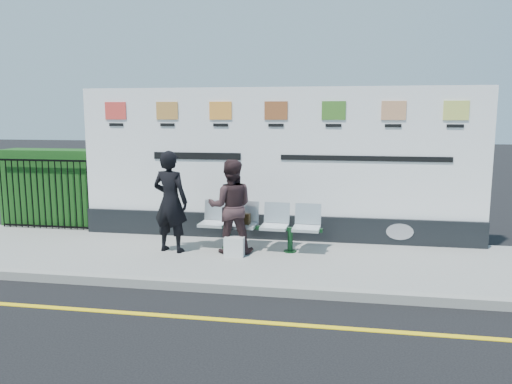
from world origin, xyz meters
The scene contains 12 objects.
ground centered at (0.00, 0.00, 0.00)m, with size 80.00×80.00×0.00m, color black.
pavement centered at (0.00, 2.50, 0.06)m, with size 14.00×3.00×0.12m, color gray.
kerb centered at (0.00, 1.00, 0.07)m, with size 14.00×0.18×0.14m, color gray.
yellow_line centered at (0.00, 0.00, 0.00)m, with size 14.00×0.10×0.01m, color yellow.
billboard centered at (0.50, 3.85, 1.42)m, with size 8.00×0.30×3.00m.
hedge centered at (-4.58, 4.30, 0.97)m, with size 2.35×0.70×1.70m, color #184715.
railing centered at (-4.58, 3.85, 0.89)m, with size 2.05×0.06×1.54m, color black, non-canonical shape.
bench centered at (0.31, 2.93, 0.36)m, with size 2.23×0.58×0.48m, color silver, non-canonical shape.
woman_left centered at (-1.25, 2.58, 1.04)m, with size 0.67×0.44×1.85m, color black.
woman_right centered at (-0.17, 2.69, 0.97)m, with size 0.82×0.64×1.69m, color #342123.
handbag_brown centered at (0.02, 2.94, 0.70)m, with size 0.25×0.11×0.20m, color #30200D.
carrier_bag_white centered at (-0.05, 2.45, 0.29)m, with size 0.34×0.21×0.34m, color silver.
Camera 1 is at (1.78, -5.88, 2.61)m, focal length 35.00 mm.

